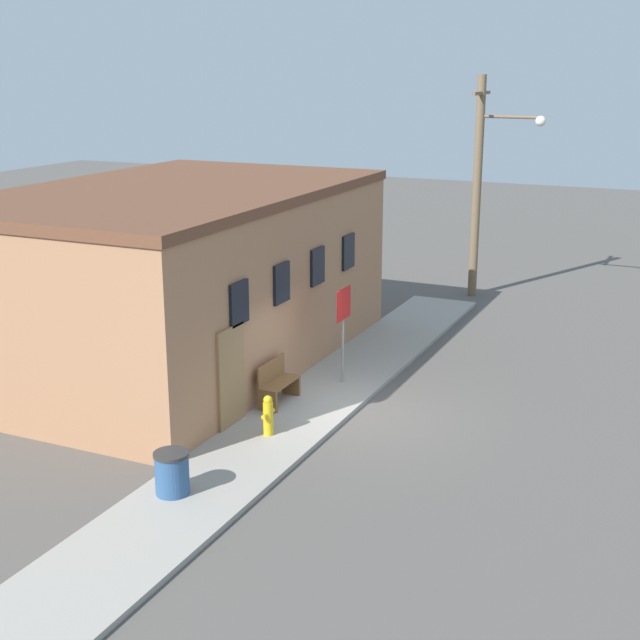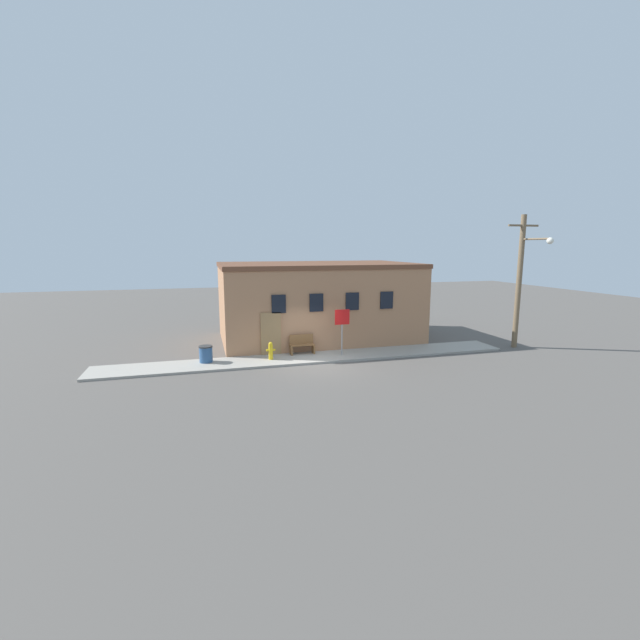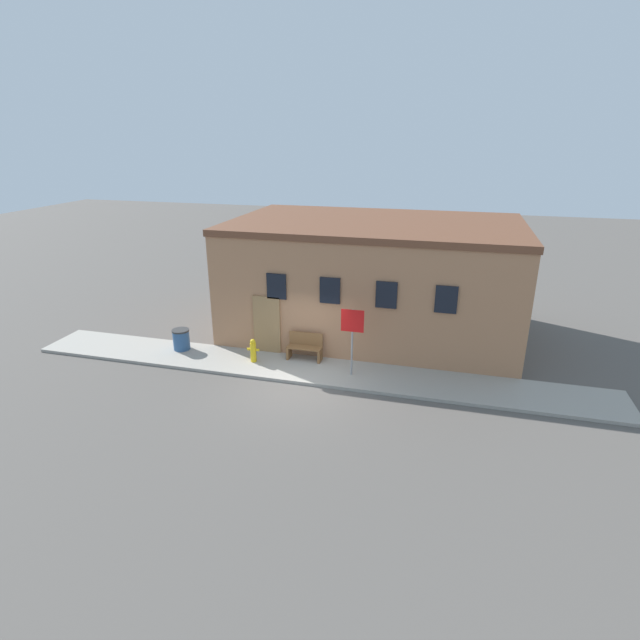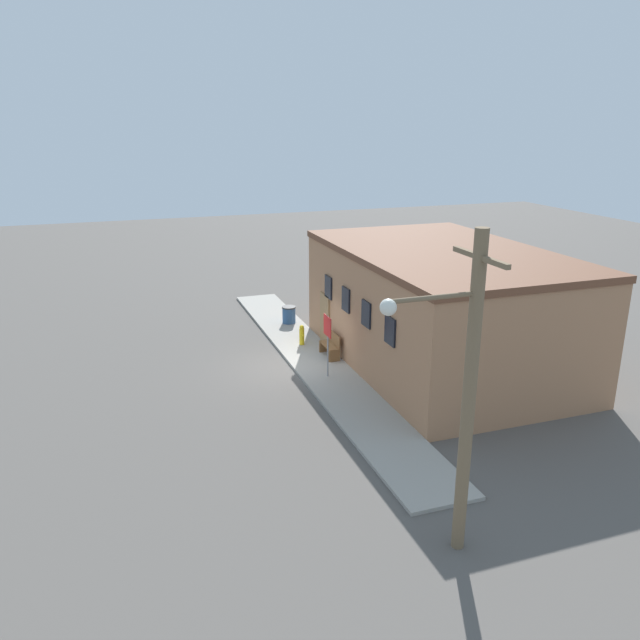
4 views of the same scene
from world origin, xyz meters
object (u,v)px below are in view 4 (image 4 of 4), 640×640
(stop_sign, at_px, (328,334))
(trash_bin, at_px, (289,315))
(bench, at_px, (331,346))
(utility_pole, at_px, (464,389))
(fire_hydrant, at_px, (302,335))

(stop_sign, bearing_deg, trash_bin, 175.99)
(stop_sign, bearing_deg, bench, 156.41)
(stop_sign, height_order, bench, stop_sign)
(bench, bearing_deg, utility_pole, -6.78)
(bench, bearing_deg, fire_hydrant, -158.32)
(stop_sign, relative_size, bench, 1.88)
(stop_sign, height_order, trash_bin, stop_sign)
(fire_hydrant, height_order, trash_bin, fire_hydrant)
(fire_hydrant, height_order, bench, bench)
(bench, xyz_separation_m, utility_pole, (11.48, -1.36, 3.22))
(utility_pole, bearing_deg, trash_bin, 176.37)
(trash_bin, xyz_separation_m, utility_pole, (16.09, -1.02, 3.27))
(stop_sign, xyz_separation_m, utility_pole, (9.66, -0.57, 2.05))
(fire_hydrant, xyz_separation_m, utility_pole, (13.14, -0.70, 3.24))
(trash_bin, bearing_deg, utility_pole, -3.63)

